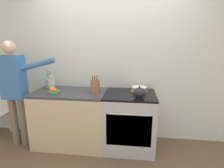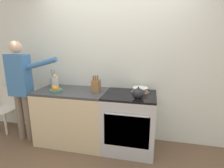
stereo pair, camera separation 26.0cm
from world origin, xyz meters
name	(u,v)px [view 2 (the right image)]	position (x,y,z in m)	size (l,w,h in m)	color
ground_plane	(107,157)	(0.00, 0.00, 0.00)	(16.00, 16.00, 0.00)	brown
wall_back	(116,64)	(0.00, 0.68, 1.30)	(8.00, 0.04, 2.60)	silver
counter_cabinet	(73,116)	(-0.67, 0.33, 0.45)	(1.13, 0.66, 0.89)	beige
stove_range	(129,122)	(0.28, 0.33, 0.45)	(0.77, 0.69, 0.89)	#B7BABF
layer_cake	(140,90)	(0.42, 0.46, 0.93)	(0.28, 0.28, 0.08)	#4C4C51
tea_kettle	(138,93)	(0.42, 0.16, 0.97)	(0.21, 0.17, 0.17)	#232328
knife_block	(96,86)	(-0.25, 0.35, 0.99)	(0.11, 0.14, 0.27)	olive
utensil_crock	(54,81)	(-1.10, 0.53, 0.98)	(0.11, 0.11, 0.30)	#B7BABF
fruit_bowl	(56,89)	(-0.88, 0.21, 0.93)	(0.20, 0.20, 0.10)	#4C7F66
milk_carton	(55,81)	(-1.00, 0.42, 1.01)	(0.07, 0.07, 0.24)	white
person_baker	(21,83)	(-1.48, 0.19, 1.00)	(0.94, 0.20, 1.68)	#7A6B5B
dining_chair	(7,105)	(-2.11, 0.47, 0.47)	(0.40, 0.40, 0.82)	silver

